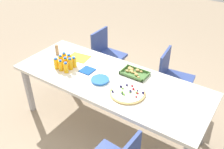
{
  "coord_description": "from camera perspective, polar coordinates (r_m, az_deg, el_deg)",
  "views": [
    {
      "loc": [
        1.3,
        -1.9,
        2.31
      ],
      "look_at": [
        -0.01,
        0.06,
        0.74
      ],
      "focal_mm": 39.99,
      "sensor_mm": 36.0,
      "label": 1
    }
  ],
  "objects": [
    {
      "name": "ground_plane",
      "position": [
        3.26,
        -0.42,
        -11.41
      ],
      "size": [
        12.0,
        12.0,
        0.0
      ],
      "primitive_type": "plane",
      "color": "gray"
    },
    {
      "name": "party_table",
      "position": [
        2.83,
        -0.47,
        -1.94
      ],
      "size": [
        2.26,
        0.86,
        0.72
      ],
      "color": "silver",
      "rests_on": "ground_plane"
    },
    {
      "name": "chair_far_left",
      "position": [
        3.78,
        -1.38,
        5.07
      ],
      "size": [
        0.4,
        0.4,
        0.83
      ],
      "rotation": [
        0.0,
        0.0,
        -1.58
      ],
      "color": "#33478C",
      "rests_on": "ground_plane"
    },
    {
      "name": "chair_far_right",
      "position": [
        3.33,
        13.54,
        -0.28
      ],
      "size": [
        0.44,
        0.44,
        0.83
      ],
      "rotation": [
        0.0,
        0.0,
        -1.46
      ],
      "color": "#33478C",
      "rests_on": "ground_plane"
    },
    {
      "name": "juice_bottle_0",
      "position": [
        3.02,
        -12.62,
        2.45
      ],
      "size": [
        0.06,
        0.06,
        0.14
      ],
      "color": "#F9AD14",
      "rests_on": "party_table"
    },
    {
      "name": "juice_bottle_1",
      "position": [
        2.97,
        -11.61,
        2.01
      ],
      "size": [
        0.05,
        0.05,
        0.14
      ],
      "color": "#F9AE14",
      "rests_on": "party_table"
    },
    {
      "name": "juice_bottle_2",
      "position": [
        2.92,
        -10.48,
        1.54
      ],
      "size": [
        0.05,
        0.05,
        0.14
      ],
      "color": "#FAAE14",
      "rests_on": "party_table"
    },
    {
      "name": "juice_bottle_3",
      "position": [
        3.06,
        -11.63,
        3.11
      ],
      "size": [
        0.05,
        0.05,
        0.14
      ],
      "color": "#FAAE14",
      "rests_on": "party_table"
    },
    {
      "name": "juice_bottle_4",
      "position": [
        3.01,
        -10.56,
        2.67
      ],
      "size": [
        0.06,
        0.06,
        0.14
      ],
      "color": "#FAAC14",
      "rests_on": "party_table"
    },
    {
      "name": "juice_bottle_5",
      "position": [
        2.97,
        -9.53,
        2.41
      ],
      "size": [
        0.06,
        0.06,
        0.15
      ],
      "color": "#FAAE14",
      "rests_on": "party_table"
    },
    {
      "name": "juice_bottle_6",
      "position": [
        3.11,
        -10.82,
        3.7
      ],
      "size": [
        0.05,
        0.05,
        0.14
      ],
      "color": "#FAAC14",
      "rests_on": "party_table"
    },
    {
      "name": "juice_bottle_7",
      "position": [
        3.05,
        -9.74,
        3.3
      ],
      "size": [
        0.05,
        0.05,
        0.15
      ],
      "color": "#F9AE14",
      "rests_on": "party_table"
    },
    {
      "name": "juice_bottle_8",
      "position": [
        3.01,
        -8.66,
        2.8
      ],
      "size": [
        0.06,
        0.06,
        0.13
      ],
      "color": "#FAAE14",
      "rests_on": "party_table"
    },
    {
      "name": "fruit_pizza",
      "position": [
        2.58,
        3.58,
        -4.15
      ],
      "size": [
        0.37,
        0.37,
        0.05
      ],
      "color": "tan",
      "rests_on": "party_table"
    },
    {
      "name": "snack_tray",
      "position": [
        2.89,
        5.09,
        0.42
      ],
      "size": [
        0.31,
        0.2,
        0.04
      ],
      "color": "#477238",
      "rests_on": "party_table"
    },
    {
      "name": "plate_stack",
      "position": [
        2.76,
        -2.75,
        -1.24
      ],
      "size": [
        0.2,
        0.2,
        0.02
      ],
      "color": "blue",
      "rests_on": "party_table"
    },
    {
      "name": "napkin_stack",
      "position": [
        2.95,
        -5.67,
        0.96
      ],
      "size": [
        0.15,
        0.15,
        0.01
      ],
      "primitive_type": "cube",
      "color": "#194CA5",
      "rests_on": "party_table"
    },
    {
      "name": "cardboard_tube",
      "position": [
        3.31,
        -12.48,
        5.49
      ],
      "size": [
        0.04,
        0.04,
        0.14
      ],
      "primitive_type": "cylinder",
      "color": "#9E7A56",
      "rests_on": "party_table"
    },
    {
      "name": "paper_folder",
      "position": [
        3.22,
        -7.62,
        3.87
      ],
      "size": [
        0.29,
        0.23,
        0.01
      ],
      "primitive_type": "cube",
      "rotation": [
        0.0,
        0.0,
        0.14
      ],
      "color": "yellow",
      "rests_on": "party_table"
    }
  ]
}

